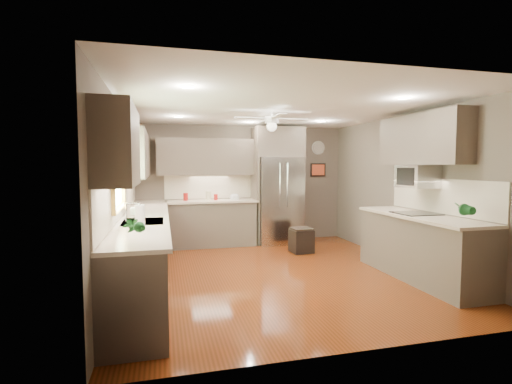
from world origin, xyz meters
name	(u,v)px	position (x,y,z in m)	size (l,w,h in m)	color
floor	(277,273)	(0.00, 0.00, 0.00)	(5.00, 5.00, 0.00)	#50220A
ceiling	(278,108)	(0.00, 0.00, 2.50)	(5.00, 5.00, 0.00)	white
wall_back	(243,184)	(0.00, 2.50, 1.25)	(4.50, 4.50, 0.00)	brown
wall_front	(364,211)	(0.00, -2.50, 1.25)	(4.50, 4.50, 0.00)	brown
wall_left	(120,194)	(-2.25, 0.00, 1.25)	(5.00, 5.00, 0.00)	brown
wall_right	(406,189)	(2.25, 0.00, 1.25)	(5.00, 5.00, 0.00)	brown
canister_a	(186,197)	(-1.24, 2.20, 1.02)	(0.09, 0.09, 0.15)	maroon
canister_c	(208,196)	(-0.78, 2.24, 1.03)	(0.11, 0.11, 0.19)	#BFB88F
canister_d	(216,197)	(-0.63, 2.19, 1.00)	(0.08, 0.08, 0.12)	maroon
soap_bottle	(135,211)	(-2.05, -0.17, 1.04)	(0.09, 0.09, 0.20)	white
potted_plant_left	(134,226)	(-1.94, -1.87, 1.10)	(0.16, 0.11, 0.31)	#164F1F
potted_plant_right	(464,209)	(1.89, -1.60, 1.11)	(0.18, 0.15, 0.34)	#164F1F
bowl	(235,199)	(-0.24, 2.17, 0.96)	(0.20, 0.20, 0.05)	#BFB88F
left_run	(144,246)	(-1.95, 0.15, 0.48)	(0.65, 4.70, 1.45)	brown
back_run	(211,222)	(-0.72, 2.20, 0.48)	(1.85, 0.65, 1.45)	brown
uppers	(221,152)	(-0.74, 0.71, 1.87)	(4.50, 4.70, 0.95)	brown
window	(117,173)	(-2.22, -0.50, 1.55)	(0.05, 1.12, 0.92)	#BFF2B2
sink	(143,224)	(-1.93, -0.50, 0.91)	(0.50, 0.70, 0.32)	silver
refrigerator	(278,187)	(0.70, 2.16, 1.19)	(1.06, 0.75, 2.45)	silver
right_run	(421,246)	(1.93, -0.80, 0.48)	(0.70, 2.20, 1.45)	brown
microwave	(417,176)	(2.03, -0.55, 1.48)	(0.43, 0.55, 0.34)	silver
ceiling_fan	(272,122)	(0.00, 0.30, 2.33)	(1.18, 1.18, 0.32)	white
recessed_lights	(268,112)	(-0.04, 0.40, 2.49)	(2.84, 3.14, 0.01)	white
wall_clock	(318,148)	(1.75, 2.48, 2.05)	(0.30, 0.03, 0.30)	white
framed_print	(318,170)	(1.75, 2.48, 1.55)	(0.36, 0.03, 0.30)	black
stool	(301,240)	(0.84, 1.14, 0.24)	(0.40, 0.40, 0.46)	black
paper_towel	(140,216)	(-1.93, -1.05, 1.08)	(0.11, 0.11, 0.27)	white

